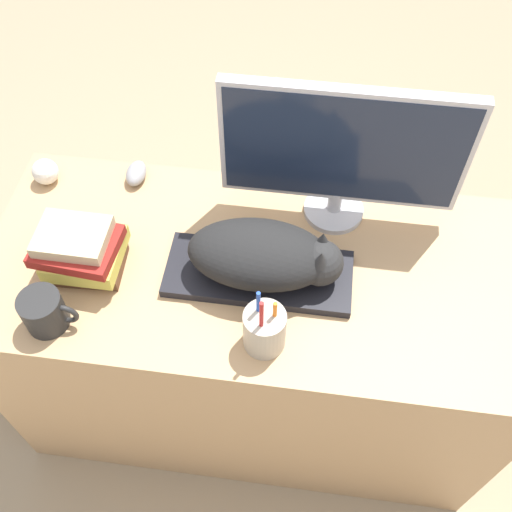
{
  "coord_description": "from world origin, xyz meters",
  "views": [
    {
      "loc": [
        0.12,
        -0.52,
        1.93
      ],
      "look_at": [
        0.01,
        0.29,
        0.8
      ],
      "focal_mm": 42.0,
      "sensor_mm": 36.0,
      "label": 1
    }
  ],
  "objects_px": {
    "coffee_mug": "(45,312)",
    "baseball": "(45,172)",
    "monitor": "(343,151)",
    "keyboard": "(259,274)",
    "cat": "(268,255)",
    "computer_mouse": "(136,173)",
    "book_stack": "(82,251)",
    "pen_cup": "(264,329)"
  },
  "relations": [
    {
      "from": "computer_mouse",
      "to": "keyboard",
      "type": "bearing_deg",
      "value": -36.65
    },
    {
      "from": "cat",
      "to": "monitor",
      "type": "xyz_separation_m",
      "value": [
        0.14,
        0.22,
        0.13
      ]
    },
    {
      "from": "keyboard",
      "to": "pen_cup",
      "type": "bearing_deg",
      "value": -78.51
    },
    {
      "from": "cat",
      "to": "computer_mouse",
      "type": "xyz_separation_m",
      "value": [
        -0.39,
        0.27,
        -0.07
      ]
    },
    {
      "from": "cat",
      "to": "computer_mouse",
      "type": "distance_m",
      "value": 0.48
    },
    {
      "from": "baseball",
      "to": "coffee_mug",
      "type": "bearing_deg",
      "value": -70.25
    },
    {
      "from": "monitor",
      "to": "coffee_mug",
      "type": "relative_size",
      "value": 4.46
    },
    {
      "from": "cat",
      "to": "monitor",
      "type": "bearing_deg",
      "value": 57.13
    },
    {
      "from": "computer_mouse",
      "to": "baseball",
      "type": "height_order",
      "value": "baseball"
    },
    {
      "from": "monitor",
      "to": "computer_mouse",
      "type": "bearing_deg",
      "value": 174.6
    },
    {
      "from": "coffee_mug",
      "to": "baseball",
      "type": "bearing_deg",
      "value": 109.75
    },
    {
      "from": "keyboard",
      "to": "coffee_mug",
      "type": "distance_m",
      "value": 0.49
    },
    {
      "from": "computer_mouse",
      "to": "baseball",
      "type": "relative_size",
      "value": 1.26
    },
    {
      "from": "keyboard",
      "to": "coffee_mug",
      "type": "bearing_deg",
      "value": -157.46
    },
    {
      "from": "cat",
      "to": "baseball",
      "type": "height_order",
      "value": "cat"
    },
    {
      "from": "keyboard",
      "to": "cat",
      "type": "height_order",
      "value": "cat"
    },
    {
      "from": "pen_cup",
      "to": "book_stack",
      "type": "height_order",
      "value": "pen_cup"
    },
    {
      "from": "coffee_mug",
      "to": "keyboard",
      "type": "bearing_deg",
      "value": 22.54
    },
    {
      "from": "keyboard",
      "to": "computer_mouse",
      "type": "height_order",
      "value": "computer_mouse"
    },
    {
      "from": "cat",
      "to": "keyboard",
      "type": "bearing_deg",
      "value": -180.0
    },
    {
      "from": "computer_mouse",
      "to": "coffee_mug",
      "type": "relative_size",
      "value": 0.68
    },
    {
      "from": "computer_mouse",
      "to": "book_stack",
      "type": "distance_m",
      "value": 0.31
    },
    {
      "from": "keyboard",
      "to": "book_stack",
      "type": "xyz_separation_m",
      "value": [
        -0.41,
        -0.03,
        0.05
      ]
    },
    {
      "from": "cat",
      "to": "book_stack",
      "type": "xyz_separation_m",
      "value": [
        -0.43,
        -0.03,
        -0.02
      ]
    },
    {
      "from": "pen_cup",
      "to": "baseball",
      "type": "relative_size",
      "value": 2.82
    },
    {
      "from": "cat",
      "to": "book_stack",
      "type": "bearing_deg",
      "value": -176.38
    },
    {
      "from": "cat",
      "to": "pen_cup",
      "type": "height_order",
      "value": "pen_cup"
    },
    {
      "from": "coffee_mug",
      "to": "pen_cup",
      "type": "distance_m",
      "value": 0.49
    },
    {
      "from": "baseball",
      "to": "book_stack",
      "type": "distance_m",
      "value": 0.33
    },
    {
      "from": "keyboard",
      "to": "book_stack",
      "type": "distance_m",
      "value": 0.42
    },
    {
      "from": "cat",
      "to": "pen_cup",
      "type": "relative_size",
      "value": 1.84
    },
    {
      "from": "monitor",
      "to": "book_stack",
      "type": "height_order",
      "value": "monitor"
    },
    {
      "from": "keyboard",
      "to": "computer_mouse",
      "type": "bearing_deg",
      "value": 143.35
    },
    {
      "from": "keyboard",
      "to": "computer_mouse",
      "type": "distance_m",
      "value": 0.46
    },
    {
      "from": "book_stack",
      "to": "coffee_mug",
      "type": "bearing_deg",
      "value": -103.53
    },
    {
      "from": "computer_mouse",
      "to": "book_stack",
      "type": "relative_size",
      "value": 0.44
    },
    {
      "from": "monitor",
      "to": "baseball",
      "type": "distance_m",
      "value": 0.79
    },
    {
      "from": "coffee_mug",
      "to": "pen_cup",
      "type": "xyz_separation_m",
      "value": [
        0.49,
        0.02,
        0.01
      ]
    },
    {
      "from": "computer_mouse",
      "to": "coffee_mug",
      "type": "height_order",
      "value": "coffee_mug"
    },
    {
      "from": "book_stack",
      "to": "computer_mouse",
      "type": "bearing_deg",
      "value": 81.43
    },
    {
      "from": "coffee_mug",
      "to": "baseball",
      "type": "distance_m",
      "value": 0.45
    },
    {
      "from": "monitor",
      "to": "book_stack",
      "type": "distance_m",
      "value": 0.65
    }
  ]
}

